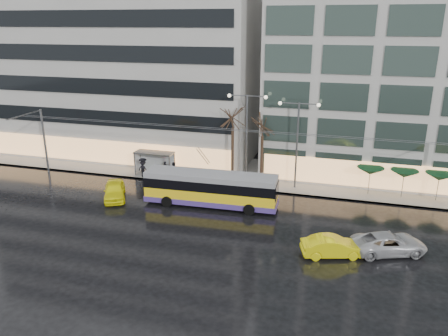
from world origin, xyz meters
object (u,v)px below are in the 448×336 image
at_px(trolleybus, 211,190).
at_px(street_lamp_near, 247,127).
at_px(taxi_a, 115,190).
at_px(bus_shelter, 152,158).

relative_size(trolleybus, street_lamp_near, 1.33).
xyz_separation_m(trolleybus, street_lamp_near, (1.79, 6.30, 4.49)).
distance_m(trolleybus, street_lamp_near, 7.94).
bearing_deg(street_lamp_near, taxi_a, -146.73).
height_order(trolleybus, street_lamp_near, street_lamp_near).
distance_m(street_lamp_near, taxi_a, 14.13).
bearing_deg(trolleybus, street_lamp_near, 74.14).
distance_m(bus_shelter, street_lamp_near, 11.14).
distance_m(bus_shelter, taxi_a, 7.22).
bearing_deg(street_lamp_near, trolleybus, -105.86).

